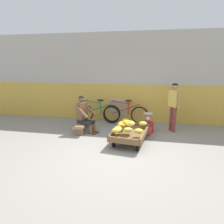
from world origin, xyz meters
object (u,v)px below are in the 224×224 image
at_px(bicycle_near_left, 98,113).
at_px(customer_adult, 174,102).
at_px(banana_cart, 130,133).
at_px(plastic_crate, 148,127).
at_px(weighing_scale, 148,118).
at_px(vendor_seated, 84,114).
at_px(shopping_bag, 148,131).
at_px(bicycle_far_left, 125,114).
at_px(low_bench, 82,125).
at_px(sign_board, 119,110).

height_order(bicycle_near_left, customer_adult, customer_adult).
xyz_separation_m(banana_cart, plastic_crate, (0.46, 0.99, -0.09)).
distance_m(weighing_scale, customer_adult, 0.93).
bearing_deg(banana_cart, vendor_seated, 158.63).
bearing_deg(shopping_bag, vendor_seated, -179.14).
distance_m(weighing_scale, bicycle_far_left, 1.16).
height_order(banana_cart, weighing_scale, weighing_scale).
relative_size(low_bench, weighing_scale, 3.72).
bearing_deg(vendor_seated, sign_board, 58.30).
xyz_separation_m(bicycle_far_left, shopping_bag, (0.85, -1.17, -0.23)).
relative_size(low_bench, vendor_seated, 0.98).
bearing_deg(shopping_bag, plastic_crate, 94.42).
relative_size(banana_cart, bicycle_near_left, 0.93).
height_order(banana_cart, bicycle_far_left, bicycle_far_left).
xyz_separation_m(weighing_scale, bicycle_near_left, (-1.83, 0.70, -0.10)).
bearing_deg(sign_board, vendor_seated, -121.70).
bearing_deg(bicycle_far_left, bicycle_near_left, -174.03).
distance_m(bicycle_near_left, customer_adult, 2.72).
relative_size(low_bench, bicycle_near_left, 0.67).
distance_m(low_bench, bicycle_far_left, 1.71).
height_order(vendor_seated, sign_board, vendor_seated).
bearing_deg(plastic_crate, weighing_scale, -90.00).
bearing_deg(weighing_scale, customer_adult, 11.99).
relative_size(bicycle_far_left, customer_adult, 1.09).
xyz_separation_m(banana_cart, customer_adult, (1.22, 1.15, 0.71)).
bearing_deg(banana_cart, low_bench, 158.64).
bearing_deg(bicycle_near_left, plastic_crate, -21.04).
relative_size(bicycle_near_left, customer_adult, 1.08).
height_order(plastic_crate, sign_board, sign_board).
bearing_deg(customer_adult, shopping_bag, -144.41).
bearing_deg(weighing_scale, sign_board, 136.48).
height_order(plastic_crate, customer_adult, customer_adult).
bearing_deg(low_bench, banana_cart, -21.36).
bearing_deg(sign_board, weighing_scale, -43.52).
distance_m(weighing_scale, sign_board, 1.51).
xyz_separation_m(vendor_seated, shopping_bag, (2.00, 0.03, -0.45)).
bearing_deg(bicycle_far_left, customer_adult, -22.17).
bearing_deg(bicycle_near_left, sign_board, 24.35).
height_order(weighing_scale, sign_board, sign_board).
relative_size(plastic_crate, bicycle_near_left, 0.22).
height_order(sign_board, shopping_bag, sign_board).
bearing_deg(vendor_seated, weighing_scale, 11.31).
relative_size(bicycle_far_left, sign_board, 1.89).
bearing_deg(weighing_scale, vendor_seated, -168.69).
xyz_separation_m(banana_cart, weighing_scale, (0.46, 0.99, 0.21)).
relative_size(banana_cart, customer_adult, 1.01).
xyz_separation_m(banana_cart, shopping_bag, (0.48, 0.62, -0.12)).
relative_size(plastic_crate, shopping_bag, 1.50).
bearing_deg(banana_cart, weighing_scale, 65.23).
relative_size(sign_board, customer_adult, 0.58).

